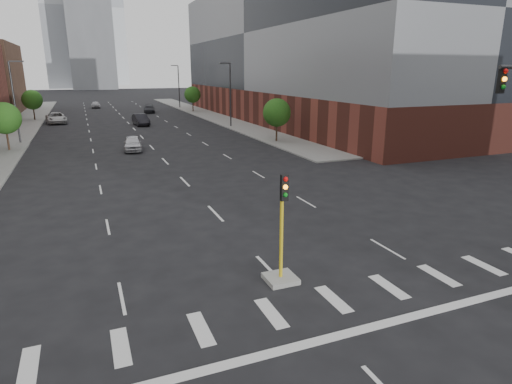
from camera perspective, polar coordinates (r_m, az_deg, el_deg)
sidewalk_left_far at (r=79.75m, az=-28.15°, el=8.34°), size 5.00×92.00×0.15m
sidewalk_right_far at (r=82.22m, az=-6.68°, el=10.27°), size 5.00×92.00×0.15m
building_right_main at (r=74.36m, az=7.54°, el=18.08°), size 24.00×70.00×22.00m
tower_left at (r=226.52m, az=-23.88°, el=21.53°), size 22.00×22.00×70.00m
tower_right at (r=267.34m, az=-19.70°, el=21.96°), size 20.00×20.00×80.00m
tower_mid at (r=205.49m, az=-21.23°, el=18.83°), size 18.00×18.00×44.00m
median_traffic_signal at (r=16.96m, az=3.39°, el=-8.88°), size 1.20×1.20×4.40m
streetlight_right_a at (r=63.26m, az=-3.52°, el=13.15°), size 1.60×0.22×9.07m
streetlight_right_b at (r=97.06m, az=-10.31°, el=13.90°), size 1.60×0.22×9.07m
streetlight_left at (r=55.41m, az=-29.48°, el=10.77°), size 1.60×0.22×9.07m
tree_left_near at (r=50.66m, az=-30.54°, el=8.47°), size 3.20×3.20×4.85m
tree_left_far at (r=80.38m, az=-27.68°, el=10.84°), size 3.20×3.20×4.85m
tree_right_near at (r=49.66m, az=2.79°, el=10.52°), size 3.20×3.20×4.85m
tree_right_far at (r=87.51m, az=-8.47°, el=12.72°), size 3.20×3.20×4.85m
car_near_left at (r=46.43m, az=-16.11°, el=6.26°), size 2.25×4.63×1.52m
car_mid_right at (r=67.89m, az=-15.12°, el=9.30°), size 2.21×5.26×1.69m
car_far_left at (r=74.93m, az=-25.10°, el=8.93°), size 3.48×6.31×1.67m
car_deep_right at (r=87.62m, az=-14.05°, el=10.68°), size 2.73×5.25×1.46m
car_distant at (r=102.37m, az=-20.60°, el=10.86°), size 1.77×4.39×1.50m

